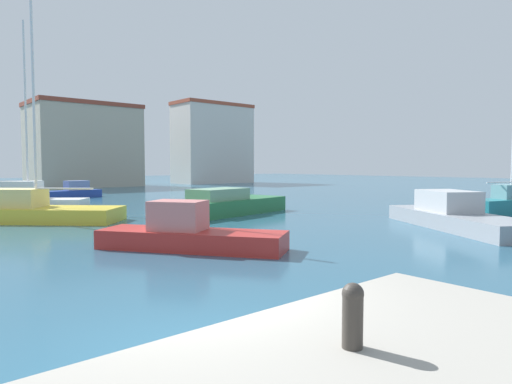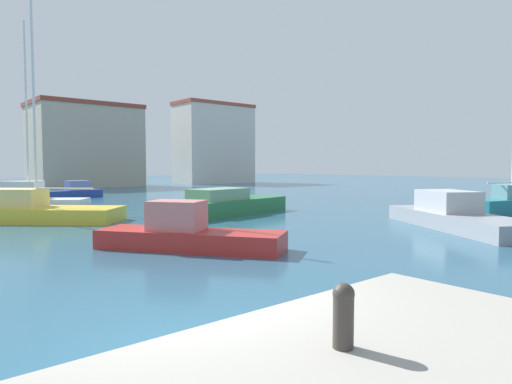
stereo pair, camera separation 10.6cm
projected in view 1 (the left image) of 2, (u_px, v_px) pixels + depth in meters
water at (221, 204)px, 31.17m from camera, size 160.00×160.00×0.00m
mooring_bollard at (353, 313)px, 4.20m from camera, size 0.21×0.21×0.62m
sailboat_white_distant_east at (23, 196)px, 28.84m from camera, size 6.99×6.03×11.85m
sailboat_teal_center_channel at (511, 203)px, 24.62m from camera, size 6.07×2.92×7.85m
sailboat_yellow_outer_mooring at (32, 210)px, 21.17m from camera, size 7.39×7.24×12.95m
motorboat_red_near_pier at (189, 234)px, 14.21m from camera, size 4.77×5.87×1.55m
motorboat_blue_far_left at (72, 192)px, 36.80m from camera, size 4.96×2.31×1.40m
motorboat_green_inner_mooring at (222, 205)px, 24.12m from camera, size 8.63×4.22×1.43m
motorboat_grey_far_right at (455, 216)px, 19.04m from camera, size 6.10×8.03×1.57m
harbor_office at (84, 145)px, 55.72m from camera, size 12.49×8.62×10.27m
waterfront_apartments at (213, 143)px, 66.88m from camera, size 11.61×5.76×11.87m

